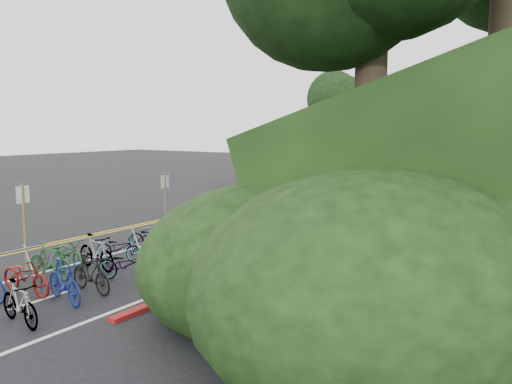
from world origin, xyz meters
TOP-DOWN VIEW (x-y plane):
  - ground at (0.00, 0.00)m, footprint 120.00×120.00m
  - road_markings at (0.63, 10.10)m, footprint 7.47×80.00m
  - red_curb at (5.70, 12.00)m, footprint 0.25×28.00m
  - tree_cluster at (9.76, 22.04)m, footprint 31.96×53.63m
  - bike_racks_rest at (3.00, 13.00)m, footprint 1.14×23.00m
  - signpost_near at (0.51, -0.73)m, footprint 0.08×0.40m
  - signposts_rest at (0.60, 14.00)m, footprint 0.08×18.40m
  - bike_front at (1.11, 0.28)m, footprint 0.84×1.72m
  - bike_valet at (2.86, 1.42)m, footprint 3.21×10.94m

SIDE VIEW (x-z plane):
  - ground at x=0.00m, z-range 0.00..0.00m
  - road_markings at x=0.63m, z-range 0.00..0.01m
  - red_curb at x=5.70m, z-range 0.00..0.10m
  - bike_front at x=1.11m, z-range 0.00..0.86m
  - bike_valet at x=2.86m, z-range -0.05..1.02m
  - bike_racks_rest at x=3.00m, z-range 0.27..1.44m
  - signposts_rest at x=0.60m, z-range 0.18..2.68m
  - signpost_near at x=0.51m, z-range 0.19..2.82m
  - tree_cluster at x=9.76m, z-range 2.20..19.70m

